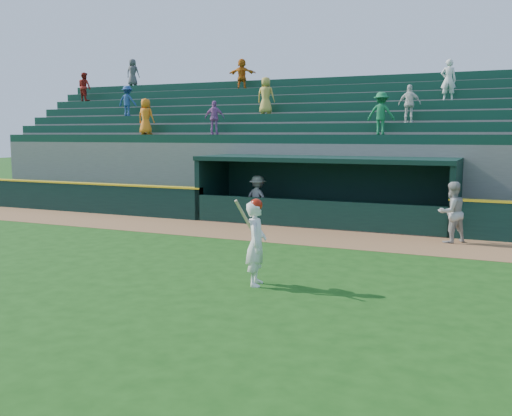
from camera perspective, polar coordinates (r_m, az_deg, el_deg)
The scene contains 9 objects.
ground at distance 14.20m, azimuth -2.65°, elevation -5.97°, with size 120.00×120.00×0.00m, color #194611.
warning_track at distance 18.61m, azimuth 4.15°, elevation -2.77°, with size 40.00×3.00×0.01m, color #8C5E38.
field_wall_left at distance 26.55m, azimuth -20.20°, elevation 1.13°, with size 15.50×0.30×1.20m, color black.
wall_stripe_left at distance 26.50m, azimuth -20.26°, elevation 2.49°, with size 15.50×0.32×0.06m, color yellow.
dugout_player_front at distance 18.23m, azimuth 18.97°, elevation -0.42°, with size 0.91×0.71×1.86m, color #A3A39E.
dugout_player_inside at distance 21.70m, azimuth 0.18°, elevation 0.99°, with size 1.12×0.64×1.73m, color #989893.
dugout at distance 21.36m, azimuth 7.03°, elevation 2.16°, with size 9.40×2.80×2.46m.
stands at distance 25.69m, azimuth 10.04°, elevation 5.30°, with size 34.50×6.25×7.45m.
batter_at_plate at distance 12.38m, azimuth 0.02°, elevation -3.43°, with size 0.62×0.84×1.92m.
Camera 1 is at (6.22, -12.34, 3.27)m, focal length 40.00 mm.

